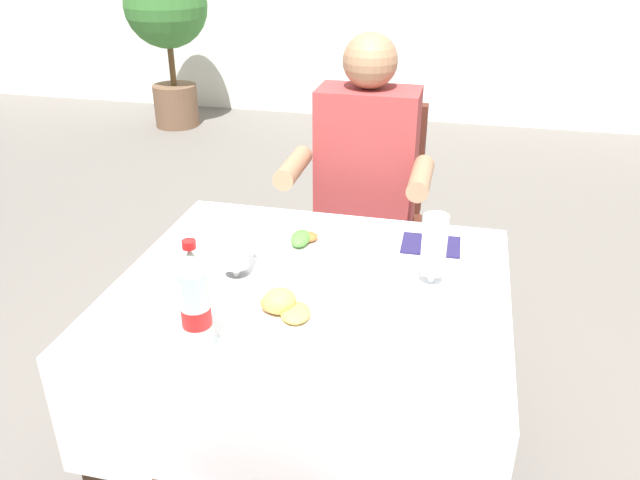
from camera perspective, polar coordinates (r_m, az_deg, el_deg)
The scene contains 10 objects.
main_dining_table at distance 1.77m, azimuth -0.75°, elevation -8.80°, with size 1.02×0.90×0.74m.
chair_far_diner_seat at distance 2.49m, azimuth 3.91°, elevation 2.10°, with size 0.44×0.50×0.97m.
seated_diner_far at distance 2.32m, azimuth 3.92°, elevation 4.49°, with size 0.50×0.46×1.26m.
plate_near_camera at distance 1.53m, azimuth -3.44°, elevation -6.14°, with size 0.23×0.23×0.07m.
plate_far_diner at distance 1.87m, azimuth -1.48°, elevation -0.01°, with size 0.24×0.24×0.05m.
beer_glass_left at distance 1.65m, azimuth 10.19°, elevation -0.85°, with size 0.07×0.07×0.20m.
beer_glass_middle at distance 1.67m, azimuth -7.72°, elevation -0.17°, with size 0.07×0.07×0.20m.
cola_bottle_primary at distance 1.39m, azimuth -11.16°, elevation -5.68°, with size 0.07×0.07×0.27m.
napkin_cutlery_set at distance 1.89m, azimuth 9.94°, elevation -0.41°, with size 0.17×0.19×0.01m.
potted_plant_corner at distance 5.54m, azimuth -13.58°, elevation 18.67°, with size 0.67×0.67×1.32m.
Camera 1 is at (0.29, -1.25, 1.59)m, focal length 35.58 mm.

